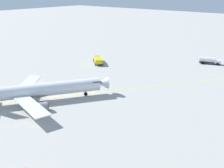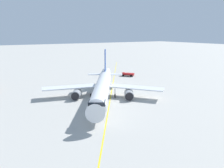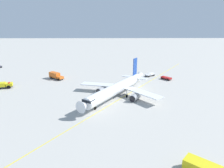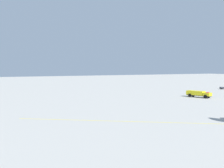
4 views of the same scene
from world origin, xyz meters
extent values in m
plane|color=#ADAAA3|center=(0.00, 0.00, 0.00)|extent=(600.00, 600.00, 0.00)
cylinder|color=white|center=(-1.16, -3.00, 3.27)|extent=(21.45, 30.60, 3.77)
cone|color=white|center=(8.62, 12.29, 3.27)|extent=(4.63, 4.46, 3.58)
cone|color=white|center=(-11.11, -18.55, 3.57)|extent=(4.86, 5.10, 3.21)
cube|color=black|center=(7.44, 10.44, 4.12)|extent=(3.99, 3.75, 0.70)
ellipsoid|color=slate|center=(-2.07, -4.43, 2.24)|extent=(9.44, 12.11, 2.07)
cube|color=#193D93|center=(-9.20, -15.57, 8.61)|extent=(1.93, 2.82, 6.90)
cube|color=white|center=(-11.85, -13.88, 4.03)|extent=(5.42, 4.76, 0.20)
cube|color=white|center=(-6.56, -17.26, 4.03)|extent=(5.42, 4.76, 0.20)
cube|color=white|center=(-10.33, -0.28, 2.62)|extent=(12.24, 13.88, 0.28)
cube|color=white|center=(5.15, -10.19, 2.62)|extent=(15.13, 7.38, 0.28)
cylinder|color=gray|center=(-7.42, 0.20, 1.13)|extent=(4.26, 4.74, 2.47)
cylinder|color=black|center=(-6.30, 1.95, 1.13)|extent=(1.85, 1.26, 2.10)
cylinder|color=gray|center=(4.37, -7.34, 1.13)|extent=(4.26, 4.74, 2.47)
cylinder|color=black|center=(5.49, -5.60, 1.13)|extent=(1.85, 1.26, 2.10)
cylinder|color=#9EA0A5|center=(5.78, 7.85, 1.58)|extent=(0.20, 0.20, 2.07)
cylinder|color=black|center=(5.78, 7.85, 0.55)|extent=(0.85, 1.09, 1.10)
cylinder|color=#9EA0A5|center=(-4.84, -2.66, 1.58)|extent=(0.20, 0.20, 2.07)
cylinder|color=black|center=(-4.84, -2.66, 0.55)|extent=(0.85, 1.09, 1.10)
cylinder|color=#9EA0A5|center=(0.69, -6.20, 1.58)|extent=(0.20, 0.20, 2.07)
cylinder|color=black|center=(0.69, -6.20, 0.55)|extent=(0.85, 1.09, 1.10)
cube|color=#232326|center=(45.95, -13.40, 0.80)|extent=(9.66, 5.21, 0.20)
cube|color=yellow|center=(42.63, -14.51, 1.50)|extent=(3.15, 3.39, 1.20)
cube|color=black|center=(41.59, -14.85, 1.68)|extent=(0.81, 2.23, 0.67)
cube|color=red|center=(42.63, -14.51, 2.20)|extent=(1.18, 2.03, 0.16)
cylinder|color=black|center=(43.27, -15.75, 0.70)|extent=(1.42, 0.71, 1.40)
cylinder|color=black|center=(42.39, -13.13, 0.70)|extent=(1.42, 0.71, 1.40)
cube|color=#232326|center=(-19.19, -32.79, 0.50)|extent=(5.45, 4.72, 0.20)
cube|color=white|center=(-17.67, -31.66, 0.88)|extent=(2.61, 2.72, 0.55)
cube|color=black|center=(-17.10, -31.23, 0.96)|extent=(1.16, 1.52, 0.31)
cube|color=white|center=(-19.92, -33.33, 0.95)|extent=(4.18, 3.89, 0.70)
cylinder|color=black|center=(-18.32, -30.78, 0.40)|extent=(0.81, 0.70, 0.80)
cylinder|color=black|center=(-17.02, -32.53, 0.40)|extent=(0.81, 0.70, 0.80)
cylinder|color=black|center=(-21.23, -32.95, 0.40)|extent=(0.81, 0.70, 0.80)
cylinder|color=black|center=(-19.93, -34.70, 0.40)|extent=(0.81, 0.70, 0.80)
cube|color=#2D333D|center=(67.03, -53.44, 0.82)|extent=(2.41, 2.75, 0.60)
cylinder|color=black|center=(66.09, -53.57, 0.32)|extent=(0.52, 0.70, 0.64)
cylinder|color=black|center=(67.56, -54.23, 0.32)|extent=(0.52, 0.70, 0.64)
cube|color=#232326|center=(26.67, -27.84, 0.60)|extent=(7.80, 6.76, 0.20)
cube|color=orange|center=(24.35, -26.01, 1.20)|extent=(3.38, 3.38, 1.00)
cube|color=black|center=(23.49, -25.33, 1.35)|extent=(1.32, 1.64, 0.56)
cube|color=orange|center=(27.69, -28.64, 1.90)|extent=(5.98, 5.43, 2.40)
cylinder|color=black|center=(23.64, -26.98, 0.50)|extent=(0.96, 0.84, 1.00)
cylinder|color=black|center=(25.13, -25.09, 0.50)|extent=(0.96, 0.84, 1.00)
cylinder|color=black|center=(28.02, -30.43, 0.50)|extent=(0.96, 0.84, 1.00)
cylinder|color=black|center=(29.51, -28.54, 0.50)|extent=(0.96, 0.84, 1.00)
cube|color=#232326|center=(-25.57, -26.09, 0.48)|extent=(4.53, 4.94, 0.20)
cube|color=red|center=(-24.44, -27.44, 0.91)|extent=(2.49, 2.43, 0.65)
cube|color=black|center=(-24.02, -27.94, 1.00)|extent=(1.33, 1.13, 0.36)
cube|color=red|center=(-26.12, -25.44, 0.93)|extent=(3.66, 3.82, 0.70)
cube|color=red|center=(-24.44, -27.44, 1.33)|extent=(1.45, 1.35, 0.16)
cylinder|color=black|center=(-23.68, -26.80, 0.38)|extent=(0.70, 0.76, 0.76)
cylinder|color=black|center=(-25.20, -28.08, 0.38)|extent=(0.70, 0.76, 0.76)
cylinder|color=black|center=(-25.85, -24.22, 0.38)|extent=(0.70, 0.76, 0.76)
cylinder|color=black|center=(-27.37, -25.50, 0.38)|extent=(0.70, 0.76, 0.76)
cube|color=yellow|center=(-15.11, 36.33, 1.70)|extent=(7.18, 6.81, 1.60)
cylinder|color=black|center=(-14.72, 34.08, 0.70)|extent=(1.23, 1.14, 1.40)
cube|color=yellow|center=(-5.13, -5.28, 0.00)|extent=(79.21, 118.56, 0.01)
camera|label=1|loc=(59.74, -45.26, 30.29)|focal=44.19mm
camera|label=2|loc=(26.36, 47.14, 17.21)|focal=36.16mm
camera|label=3|loc=(1.38, 64.77, 25.65)|focal=32.06mm
camera|label=4|loc=(-26.63, 60.62, 11.83)|focal=40.65mm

